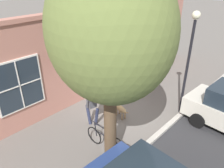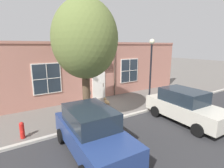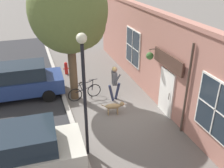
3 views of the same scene
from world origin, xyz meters
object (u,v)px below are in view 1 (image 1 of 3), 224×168
at_px(dog_on_leash, 120,108).
at_px(street_tree_by_curb, 107,38).
at_px(pedestrian_walking, 92,102).
at_px(street_lamp, 190,50).
at_px(leaning_bicycle, 106,140).

bearing_deg(dog_on_leash, street_tree_by_curb, -58.15).
distance_m(pedestrian_walking, dog_on_leash, 1.46).
xyz_separation_m(dog_on_leash, street_tree_by_curb, (1.29, -2.07, 3.77)).
relative_size(dog_on_leash, street_tree_by_curb, 0.17).
xyz_separation_m(pedestrian_walking, street_tree_by_curb, (1.72, -0.86, 3.09)).
xyz_separation_m(pedestrian_walking, street_lamp, (2.20, 3.34, 1.84)).
distance_m(dog_on_leash, street_tree_by_curb, 4.49).
bearing_deg(leaning_bicycle, dog_on_leash, 117.11).
distance_m(street_tree_by_curb, leaning_bicycle, 3.83).
bearing_deg(pedestrian_walking, dog_on_leash, 70.23).
bearing_deg(pedestrian_walking, leaning_bicycle, -23.73).
bearing_deg(street_tree_by_curb, dog_on_leash, 121.85).
relative_size(dog_on_leash, street_lamp, 0.24).
bearing_deg(leaning_bicycle, street_tree_by_curb, -35.65).
bearing_deg(leaning_bicycle, pedestrian_walking, 156.27).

